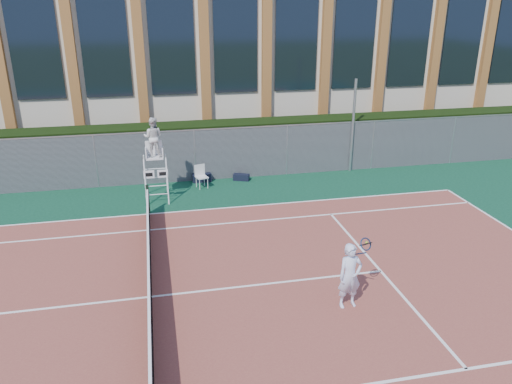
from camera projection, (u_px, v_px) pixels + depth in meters
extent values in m
plane|color=#233814|center=(151.00, 298.00, 12.92)|extent=(120.00, 120.00, 0.00)
cube|color=#0C3723|center=(151.00, 278.00, 13.83)|extent=(36.00, 20.00, 0.01)
cube|color=brown|center=(151.00, 297.00, 12.91)|extent=(23.77, 10.97, 0.02)
cylinder|color=black|center=(148.00, 199.00, 17.84)|extent=(0.10, 0.10, 1.10)
cube|color=black|center=(150.00, 282.00, 12.75)|extent=(0.03, 11.00, 0.86)
cube|color=white|center=(148.00, 267.00, 12.59)|extent=(0.06, 11.20, 0.07)
cube|color=black|center=(146.00, 151.00, 21.66)|extent=(40.00, 1.40, 2.20)
cube|color=beige|center=(142.00, 62.00, 27.93)|extent=(44.00, 10.00, 8.00)
cylinder|color=#9EA0A5|center=(353.00, 126.00, 21.84)|extent=(0.12, 0.12, 4.11)
cylinder|color=white|center=(145.00, 183.00, 18.59)|extent=(0.05, 0.49, 1.76)
cylinder|color=white|center=(167.00, 181.00, 18.74)|extent=(0.05, 0.49, 1.76)
cylinder|color=white|center=(145.00, 175.00, 19.41)|extent=(0.05, 0.49, 1.76)
cylinder|color=white|center=(166.00, 174.00, 19.57)|extent=(0.05, 0.49, 1.76)
cube|color=white|center=(155.00, 157.00, 18.78)|extent=(0.63, 0.54, 0.06)
cube|color=white|center=(154.00, 148.00, 18.89)|extent=(0.63, 0.05, 0.54)
cube|color=white|center=(149.00, 175.00, 18.59)|extent=(0.40, 0.03, 0.31)
cube|color=white|center=(163.00, 174.00, 18.69)|extent=(0.40, 0.03, 0.31)
imported|color=silver|center=(153.00, 137.00, 18.54)|extent=(0.85, 0.74, 1.49)
cube|color=silver|center=(202.00, 177.00, 20.33)|extent=(0.55, 0.55, 0.04)
cube|color=silver|center=(200.00, 170.00, 20.40)|extent=(0.43, 0.17, 0.47)
cylinder|color=silver|center=(200.00, 185.00, 20.19)|extent=(0.03, 0.03, 0.44)
cylinder|color=silver|center=(208.00, 183.00, 20.35)|extent=(0.03, 0.03, 0.44)
cylinder|color=silver|center=(196.00, 182.00, 20.48)|extent=(0.03, 0.03, 0.44)
cylinder|color=silver|center=(204.00, 181.00, 20.64)|extent=(0.03, 0.03, 0.44)
cube|color=black|center=(202.00, 178.00, 21.14)|extent=(0.80, 0.33, 0.34)
cube|color=black|center=(241.00, 177.00, 21.32)|extent=(0.74, 0.52, 0.27)
imported|color=silver|center=(350.00, 276.00, 12.24)|extent=(0.66, 0.47, 1.70)
torus|color=#112341|center=(366.00, 244.00, 12.28)|extent=(0.38, 0.30, 0.30)
sphere|color=#CCE533|center=(366.00, 242.00, 12.48)|extent=(0.07, 0.07, 0.07)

